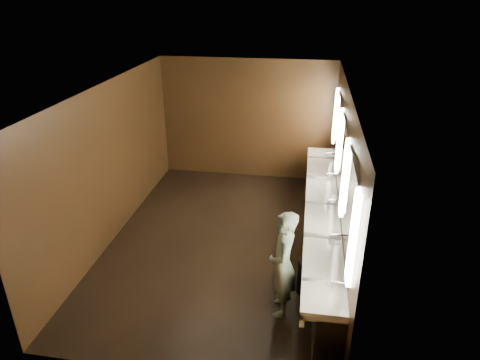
% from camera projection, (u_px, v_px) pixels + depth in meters
% --- Properties ---
extents(floor, '(6.00, 6.00, 0.00)m').
position_uv_depth(floor, '(223.00, 240.00, 7.85)').
color(floor, black).
rests_on(floor, ground).
extents(ceiling, '(4.00, 6.00, 0.02)m').
position_uv_depth(ceiling, '(220.00, 88.00, 6.68)').
color(ceiling, '#2D2D2B').
rests_on(ceiling, wall_back).
extents(wall_back, '(4.00, 0.02, 2.80)m').
position_uv_depth(wall_back, '(247.00, 120.00, 9.95)').
color(wall_back, black).
rests_on(wall_back, floor).
extents(wall_front, '(4.00, 0.02, 2.80)m').
position_uv_depth(wall_front, '(166.00, 281.00, 4.58)').
color(wall_front, black).
rests_on(wall_front, floor).
extents(wall_left, '(0.02, 6.00, 2.80)m').
position_uv_depth(wall_left, '(111.00, 163.00, 7.56)').
color(wall_left, black).
rests_on(wall_left, floor).
extents(wall_right, '(0.02, 6.00, 2.80)m').
position_uv_depth(wall_right, '(341.00, 178.00, 6.97)').
color(wall_right, black).
rests_on(wall_right, floor).
extents(sink_counter, '(0.55, 5.40, 1.01)m').
position_uv_depth(sink_counter, '(324.00, 225.00, 7.38)').
color(sink_counter, black).
rests_on(sink_counter, floor).
extents(mirror_band, '(0.06, 5.03, 1.15)m').
position_uv_depth(mirror_band, '(342.00, 158.00, 6.83)').
color(mirror_band, white).
rests_on(mirror_band, wall_right).
extents(person, '(0.42, 0.60, 1.59)m').
position_uv_depth(person, '(283.00, 264.00, 5.86)').
color(person, '#99DBE4').
rests_on(person, floor).
extents(trash_bin, '(0.45, 0.45, 0.57)m').
position_uv_depth(trash_bin, '(309.00, 276.00, 6.43)').
color(trash_bin, black).
rests_on(trash_bin, floor).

